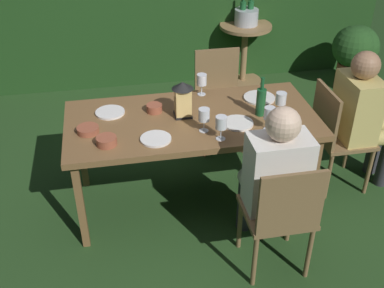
{
  "coord_description": "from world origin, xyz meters",
  "views": [
    {
      "loc": [
        -0.55,
        -2.89,
        2.43
      ],
      "look_at": [
        0.0,
        0.0,
        0.52
      ],
      "focal_mm": 44.51,
      "sensor_mm": 36.0,
      "label": 1
    }
  ],
  "objects_px": {
    "person_in_cream": "(273,175)",
    "plate_b": "(156,139)",
    "green_bottle_on_table": "(261,101)",
    "plate_c": "(238,123)",
    "bowl_salad": "(88,130)",
    "wine_glass_b": "(269,114)",
    "potted_plant_corner": "(352,52)",
    "potted_plant_by_hedge": "(356,53)",
    "dining_table": "(192,125)",
    "plate_a": "(110,112)",
    "wine_glass_c": "(202,81)",
    "bowl_bread": "(154,108)",
    "bowl_olives": "(107,141)",
    "chair_head_far": "(336,133)",
    "plate_d": "(259,98)",
    "chair_side_left_b": "(281,213)",
    "wine_glass_d": "(204,116)",
    "chair_side_right_b": "(219,94)",
    "person_in_mustard": "(363,114)",
    "side_table": "(245,44)",
    "lantern_centerpiece": "(183,97)",
    "ice_bucket": "(246,15)",
    "wine_glass_e": "(221,124)",
    "wine_glass_a": "(281,100)"
  },
  "relations": [
    {
      "from": "green_bottle_on_table",
      "to": "wine_glass_b",
      "type": "distance_m",
      "value": 0.21
    },
    {
      "from": "potted_plant_by_hedge",
      "to": "bowl_salad",
      "type": "bearing_deg",
      "value": -149.0
    },
    {
      "from": "green_bottle_on_table",
      "to": "bowl_salad",
      "type": "xyz_separation_m",
      "value": [
        -1.22,
        -0.02,
        -0.09
      ]
    },
    {
      "from": "potted_plant_corner",
      "to": "dining_table",
      "type": "bearing_deg",
      "value": -142.24
    },
    {
      "from": "side_table",
      "to": "chair_head_far",
      "type": "bearing_deg",
      "value": -85.71
    },
    {
      "from": "bowl_bread",
      "to": "potted_plant_corner",
      "type": "distance_m",
      "value": 2.82
    },
    {
      "from": "wine_glass_b",
      "to": "bowl_bread",
      "type": "xyz_separation_m",
      "value": [
        -0.73,
        0.39,
        -0.09
      ]
    },
    {
      "from": "chair_head_far",
      "to": "plate_d",
      "type": "bearing_deg",
      "value": 162.04
    },
    {
      "from": "person_in_cream",
      "to": "side_table",
      "type": "xyz_separation_m",
      "value": [
        0.59,
        2.64,
        -0.18
      ]
    },
    {
      "from": "chair_head_far",
      "to": "bowl_olives",
      "type": "xyz_separation_m",
      "value": [
        -1.75,
        -0.24,
        0.29
      ]
    },
    {
      "from": "person_in_cream",
      "to": "plate_b",
      "type": "bearing_deg",
      "value": 151.63
    },
    {
      "from": "bowl_bread",
      "to": "wine_glass_c",
      "type": "bearing_deg",
      "value": 27.43
    },
    {
      "from": "ice_bucket",
      "to": "potted_plant_corner",
      "type": "xyz_separation_m",
      "value": [
        1.12,
        -0.39,
        -0.36
      ]
    },
    {
      "from": "plate_c",
      "to": "plate_d",
      "type": "distance_m",
      "value": 0.43
    },
    {
      "from": "wine_glass_c",
      "to": "wine_glass_b",
      "type": "bearing_deg",
      "value": -60.39
    },
    {
      "from": "green_bottle_on_table",
      "to": "wine_glass_a",
      "type": "xyz_separation_m",
      "value": [
        0.14,
        -0.02,
        0.01
      ]
    },
    {
      "from": "wine_glass_e",
      "to": "plate_b",
      "type": "height_order",
      "value": "wine_glass_e"
    },
    {
      "from": "wine_glass_d",
      "to": "bowl_salad",
      "type": "distance_m",
      "value": 0.79
    },
    {
      "from": "wine_glass_b",
      "to": "chair_head_far",
      "type": "bearing_deg",
      "value": 21.12
    },
    {
      "from": "wine_glass_c",
      "to": "bowl_bread",
      "type": "bearing_deg",
      "value": -152.57
    },
    {
      "from": "dining_table",
      "to": "plate_a",
      "type": "xyz_separation_m",
      "value": [
        -0.57,
        0.17,
        0.06
      ]
    },
    {
      "from": "bowl_olives",
      "to": "potted_plant_by_hedge",
      "type": "distance_m",
      "value": 3.42
    },
    {
      "from": "bowl_salad",
      "to": "chair_head_far",
      "type": "bearing_deg",
      "value": 1.96
    },
    {
      "from": "green_bottle_on_table",
      "to": "side_table",
      "type": "distance_m",
      "value": 2.17
    },
    {
      "from": "chair_side_left_b",
      "to": "plate_d",
      "type": "height_order",
      "value": "chair_side_left_b"
    },
    {
      "from": "potted_plant_by_hedge",
      "to": "potted_plant_corner",
      "type": "height_order",
      "value": "potted_plant_corner"
    },
    {
      "from": "chair_side_right_b",
      "to": "plate_a",
      "type": "relative_size",
      "value": 4.12
    },
    {
      "from": "person_in_mustard",
      "to": "chair_head_far",
      "type": "bearing_deg",
      "value": -180.0
    },
    {
      "from": "wine_glass_d",
      "to": "side_table",
      "type": "distance_m",
      "value": 2.45
    },
    {
      "from": "lantern_centerpiece",
      "to": "plate_c",
      "type": "distance_m",
      "value": 0.43
    },
    {
      "from": "plate_a",
      "to": "chair_head_far",
      "type": "bearing_deg",
      "value": -5.79
    },
    {
      "from": "wine_glass_e",
      "to": "potted_plant_by_hedge",
      "type": "relative_size",
      "value": 0.24
    },
    {
      "from": "wine_glass_d",
      "to": "ice_bucket",
      "type": "bearing_deg",
      "value": 66.88
    },
    {
      "from": "wine_glass_b",
      "to": "wine_glass_d",
      "type": "height_order",
      "value": "same"
    },
    {
      "from": "green_bottle_on_table",
      "to": "plate_c",
      "type": "distance_m",
      "value": 0.24
    },
    {
      "from": "wine_glass_e",
      "to": "potted_plant_corner",
      "type": "xyz_separation_m",
      "value": [
        1.98,
        1.95,
        -0.44
      ]
    },
    {
      "from": "wine_glass_d",
      "to": "ice_bucket",
      "type": "distance_m",
      "value": 2.41
    },
    {
      "from": "chair_side_right_b",
      "to": "person_in_mustard",
      "type": "height_order",
      "value": "person_in_mustard"
    },
    {
      "from": "lantern_centerpiece",
      "to": "person_in_mustard",
      "type": "bearing_deg",
      "value": -1.68
    },
    {
      "from": "wine_glass_b",
      "to": "potted_plant_corner",
      "type": "distance_m",
      "value": 2.54
    },
    {
      "from": "chair_head_far",
      "to": "plate_a",
      "type": "distance_m",
      "value": 1.74
    },
    {
      "from": "bowl_bread",
      "to": "plate_a",
      "type": "bearing_deg",
      "value": 173.61
    },
    {
      "from": "plate_d",
      "to": "plate_b",
      "type": "bearing_deg",
      "value": -152.97
    },
    {
      "from": "person_in_mustard",
      "to": "plate_d",
      "type": "distance_m",
      "value": 0.81
    },
    {
      "from": "chair_side_left_b",
      "to": "chair_head_far",
      "type": "relative_size",
      "value": 1.0
    },
    {
      "from": "bowl_salad",
      "to": "potted_plant_by_hedge",
      "type": "height_order",
      "value": "bowl_salad"
    },
    {
      "from": "bowl_bread",
      "to": "ice_bucket",
      "type": "relative_size",
      "value": 0.33
    },
    {
      "from": "lantern_centerpiece",
      "to": "wine_glass_b",
      "type": "bearing_deg",
      "value": -28.9
    },
    {
      "from": "potted_plant_corner",
      "to": "person_in_cream",
      "type": "bearing_deg",
      "value": -127.16
    },
    {
      "from": "plate_a",
      "to": "wine_glass_b",
      "type": "bearing_deg",
      "value": -22.27
    }
  ]
}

